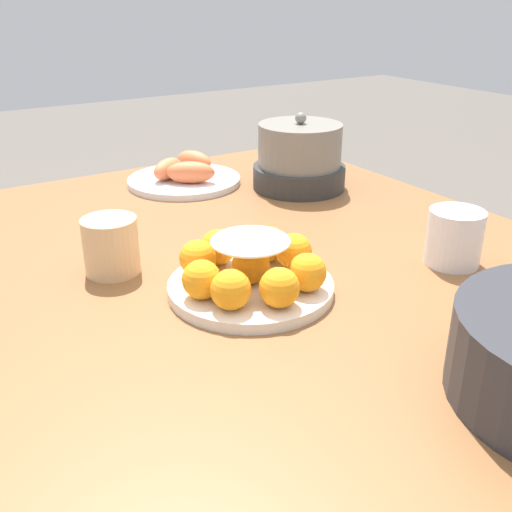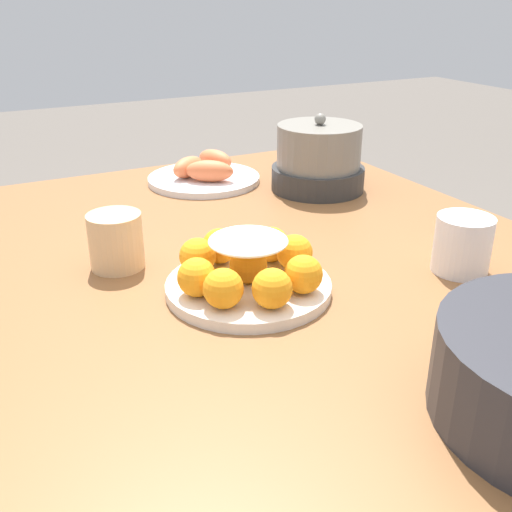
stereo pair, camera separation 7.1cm
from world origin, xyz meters
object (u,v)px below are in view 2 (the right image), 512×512
Objects in this scene: cake_plate at (248,271)px; cup_far at (463,244)px; dining_table at (263,323)px; seafood_platter at (204,174)px; cup_near at (116,241)px; warming_pot at (318,159)px.

cake_plate is 2.69× the size of cup_far.
dining_table is 14.56× the size of cup_far.
seafood_platter is 2.86× the size of cup_near.
warming_pot is at bearing 51.15° from seafood_platter.
warming_pot is at bearing 135.99° from cake_plate.
cake_plate is at bearing -44.01° from warming_pot.
dining_table is at bearing 59.68° from cup_near.
dining_table is at bearing -43.96° from warming_pot.
dining_table is at bearing -11.88° from seafood_platter.
warming_pot is at bearing 176.45° from cup_far.
cup_far is at bearing 15.63° from seafood_platter.
seafood_platter is (-0.52, 0.15, -0.01)m from cake_plate.
cup_near is (0.35, -0.29, 0.02)m from seafood_platter.
dining_table is 14.76× the size of cup_near.
cup_near is at bearing -139.97° from cake_plate.
seafood_platter is at bearing 140.04° from cup_near.
seafood_platter is (-0.47, 0.10, 0.12)m from dining_table.
cup_far is 0.45m from warming_pot.
cup_far is (0.14, 0.27, 0.14)m from dining_table.
cup_near reaches higher than seafood_platter.
seafood_platter is 2.83× the size of cup_far.
seafood_platter is 0.26m from warming_pot.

